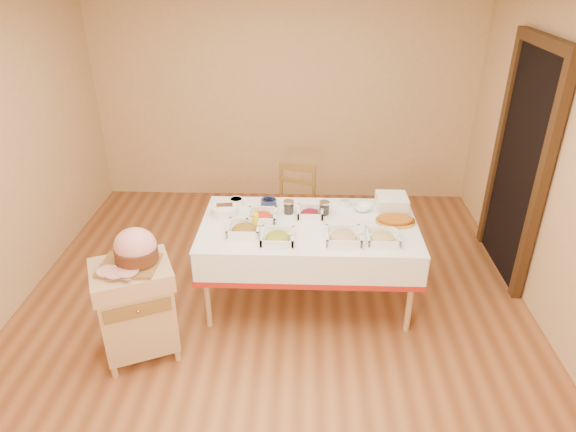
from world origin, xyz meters
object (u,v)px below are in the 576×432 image
object	(u,v)px
bread_basket	(225,210)
preserve_jar_right	(324,208)
mustard_bottle	(256,220)
preserve_jar_left	(289,208)
dining_table	(309,240)
butcher_cart	(136,305)
plate_stack	(391,203)
dining_chair	(294,208)
brass_platter	(395,221)
ham_on_board	(135,250)

from	to	relation	value
bread_basket	preserve_jar_right	bearing A→B (deg)	3.34
mustard_bottle	bread_basket	xyz separation A→B (m)	(-0.29, 0.24, -0.03)
preserve_jar_left	bread_basket	distance (m)	0.56
dining_table	preserve_jar_right	world-z (taller)	preserve_jar_right
butcher_cart	plate_stack	xyz separation A→B (m)	(2.01, 1.05, 0.37)
butcher_cart	bread_basket	bearing A→B (deg)	58.13
preserve_jar_left	butcher_cart	bearing A→B (deg)	-139.40
preserve_jar_left	plate_stack	xyz separation A→B (m)	(0.90, 0.10, 0.01)
preserve_jar_right	plate_stack	bearing A→B (deg)	10.38
dining_chair	dining_table	bearing A→B (deg)	-80.27
preserve_jar_right	mustard_bottle	size ratio (longest dim) A/B	0.69
dining_chair	plate_stack	size ratio (longest dim) A/B	3.39
plate_stack	brass_platter	xyz separation A→B (m)	(0.00, -0.25, -0.05)
butcher_cart	preserve_jar_right	size ratio (longest dim) A/B	6.78
brass_platter	dining_table	bearing A→B (deg)	-176.27
ham_on_board	mustard_bottle	bearing A→B (deg)	37.93
ham_on_board	bread_basket	world-z (taller)	ham_on_board
dining_chair	preserve_jar_left	world-z (taller)	dining_chair
bread_basket	ham_on_board	bearing A→B (deg)	-120.79
preserve_jar_left	mustard_bottle	distance (m)	0.39
dining_table	bread_basket	world-z (taller)	bread_basket
ham_on_board	plate_stack	world-z (taller)	ham_on_board
butcher_cart	ham_on_board	distance (m)	0.47
ham_on_board	preserve_jar_left	world-z (taller)	ham_on_board
bread_basket	brass_platter	distance (m)	1.46
dining_chair	bread_basket	world-z (taller)	dining_chair
dining_chair	ham_on_board	distance (m)	1.99
dining_table	plate_stack	xyz separation A→B (m)	(0.73, 0.30, 0.23)
dining_chair	preserve_jar_right	size ratio (longest dim) A/B	7.73
dining_table	butcher_cart	world-z (taller)	butcher_cart
preserve_jar_left	plate_stack	size ratio (longest dim) A/B	0.44
dining_table	brass_platter	size ratio (longest dim) A/B	5.47
mustard_bottle	dining_chair	bearing A→B (deg)	73.42
preserve_jar_left	mustard_bottle	xyz separation A→B (m)	(-0.26, -0.29, 0.02)
plate_stack	dining_chair	bearing A→B (deg)	146.56
bread_basket	brass_platter	size ratio (longest dim) A/B	0.70
preserve_jar_right	plate_stack	size ratio (longest dim) A/B	0.44
mustard_bottle	plate_stack	world-z (taller)	mustard_bottle
dining_table	butcher_cart	xyz separation A→B (m)	(-1.29, -0.76, -0.15)
dining_chair	bread_basket	xyz separation A→B (m)	(-0.58, -0.74, 0.34)
ham_on_board	brass_platter	size ratio (longest dim) A/B	1.29
mustard_bottle	preserve_jar_left	bearing A→B (deg)	47.89
ham_on_board	preserve_jar_left	size ratio (longest dim) A/B	3.66
butcher_cart	dining_chair	size ratio (longest dim) A/B	0.88
mustard_bottle	bread_basket	size ratio (longest dim) A/B	0.73
ham_on_board	brass_platter	world-z (taller)	ham_on_board
dining_table	ham_on_board	xyz separation A→B (m)	(-1.24, -0.72, 0.32)
preserve_jar_left	dining_chair	bearing A→B (deg)	87.76
butcher_cart	preserve_jar_right	world-z (taller)	preserve_jar_right
ham_on_board	plate_stack	bearing A→B (deg)	27.37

